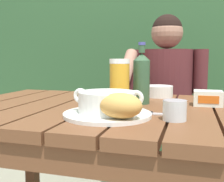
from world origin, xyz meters
The scene contains 13 objects.
dining_table centered at (0.00, 0.00, 0.64)m, with size 1.32×0.83×0.74m.
hedge_backdrop centered at (0.06, 1.72, 1.10)m, with size 4.11×0.85×2.80m.
chair_near_diner centered at (0.13, 0.85, 0.46)m, with size 0.49×0.48×0.91m.
person_eating centered at (0.13, 0.65, 0.70)m, with size 0.48×0.47×1.19m.
serving_plate centered at (0.03, -0.18, 0.75)m, with size 0.29×0.29×0.01m.
soup_bowl centered at (0.03, -0.18, 0.79)m, with size 0.24×0.19×0.08m.
bread_roll centered at (0.09, -0.25, 0.79)m, with size 0.14×0.11×0.07m.
beer_glass centered at (0.01, 0.03, 0.83)m, with size 0.08×0.08×0.18m.
beer_bottle centered at (0.09, 0.09, 0.85)m, with size 0.07×0.07×0.25m.
water_glass_small centered at (0.24, -0.18, 0.77)m, with size 0.07×0.07×0.06m.
butter_tub centered at (0.35, 0.12, 0.77)m, with size 0.11×0.08×0.06m.
table_knife centered at (0.16, -0.12, 0.74)m, with size 0.17×0.02×0.01m.
diner_bowl centered at (0.13, 0.32, 0.77)m, with size 0.14×0.14×0.05m.
Camera 1 is at (0.28, -1.02, 0.93)m, focal length 44.24 mm.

